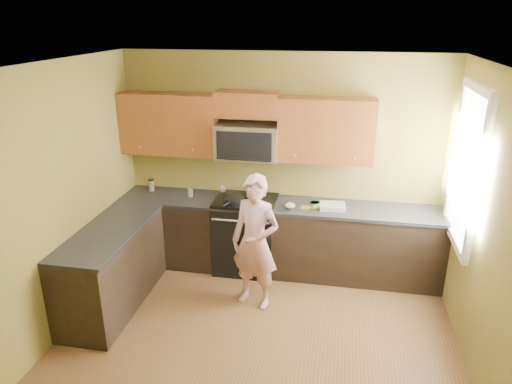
% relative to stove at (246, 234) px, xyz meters
% --- Properties ---
extents(floor, '(4.00, 4.00, 0.00)m').
position_rel_stove_xyz_m(floor, '(0.40, -1.68, -0.47)').
color(floor, brown).
rests_on(floor, ground).
extents(ceiling, '(4.00, 4.00, 0.00)m').
position_rel_stove_xyz_m(ceiling, '(0.40, -1.68, 2.23)').
color(ceiling, white).
rests_on(ceiling, ground).
extents(wall_back, '(4.00, 0.00, 4.00)m').
position_rel_stove_xyz_m(wall_back, '(0.40, 0.32, 0.88)').
color(wall_back, olive).
rests_on(wall_back, ground).
extents(wall_left, '(0.00, 4.00, 4.00)m').
position_rel_stove_xyz_m(wall_left, '(-1.60, -1.68, 0.88)').
color(wall_left, olive).
rests_on(wall_left, ground).
extents(wall_right, '(0.00, 4.00, 4.00)m').
position_rel_stove_xyz_m(wall_right, '(2.40, -1.68, 0.88)').
color(wall_right, olive).
rests_on(wall_right, ground).
extents(cabinet_back_run, '(4.00, 0.60, 0.88)m').
position_rel_stove_xyz_m(cabinet_back_run, '(0.40, 0.02, -0.03)').
color(cabinet_back_run, black).
rests_on(cabinet_back_run, floor).
extents(cabinet_left_run, '(0.60, 1.60, 0.88)m').
position_rel_stove_xyz_m(cabinet_left_run, '(-1.30, -1.08, -0.03)').
color(cabinet_left_run, black).
rests_on(cabinet_left_run, floor).
extents(countertop_back, '(4.00, 0.62, 0.04)m').
position_rel_stove_xyz_m(countertop_back, '(0.40, 0.01, 0.43)').
color(countertop_back, black).
rests_on(countertop_back, cabinet_back_run).
extents(countertop_left, '(0.62, 1.60, 0.04)m').
position_rel_stove_xyz_m(countertop_left, '(-1.29, -1.08, 0.43)').
color(countertop_left, black).
rests_on(countertop_left, cabinet_left_run).
extents(stove, '(0.76, 0.65, 0.95)m').
position_rel_stove_xyz_m(stove, '(0.00, 0.00, 0.00)').
color(stove, black).
rests_on(stove, floor).
extents(microwave, '(0.76, 0.40, 0.42)m').
position_rel_stove_xyz_m(microwave, '(0.00, 0.12, 0.97)').
color(microwave, silver).
rests_on(microwave, wall_back).
extents(upper_cab_left, '(1.22, 0.33, 0.75)m').
position_rel_stove_xyz_m(upper_cab_left, '(-0.99, 0.16, 0.97)').
color(upper_cab_left, brown).
rests_on(upper_cab_left, wall_back).
extents(upper_cab_right, '(1.12, 0.33, 0.75)m').
position_rel_stove_xyz_m(upper_cab_right, '(0.94, 0.16, 0.97)').
color(upper_cab_right, brown).
rests_on(upper_cab_right, wall_back).
extents(upper_cab_over_mw, '(0.76, 0.33, 0.30)m').
position_rel_stove_xyz_m(upper_cab_over_mw, '(0.00, 0.16, 1.62)').
color(upper_cab_over_mw, brown).
rests_on(upper_cab_over_mw, wall_back).
extents(window, '(0.06, 1.06, 1.66)m').
position_rel_stove_xyz_m(window, '(2.38, -0.48, 1.17)').
color(window, white).
rests_on(window, wall_right).
extents(woman, '(0.64, 0.52, 1.53)m').
position_rel_stove_xyz_m(woman, '(0.27, -0.77, 0.29)').
color(woman, '#D1686E').
rests_on(woman, floor).
extents(frying_pan, '(0.36, 0.48, 0.06)m').
position_rel_stove_xyz_m(frying_pan, '(-0.12, -0.10, 0.47)').
color(frying_pan, black).
rests_on(frying_pan, stove).
extents(butter_tub, '(0.12, 0.12, 0.09)m').
position_rel_stove_xyz_m(butter_tub, '(0.86, -0.03, 0.45)').
color(butter_tub, yellow).
rests_on(butter_tub, countertop_back).
extents(toast_slice, '(0.13, 0.13, 0.01)m').
position_rel_stove_xyz_m(toast_slice, '(0.75, -0.08, 0.45)').
color(toast_slice, '#B27F47').
rests_on(toast_slice, countertop_back).
extents(napkin_a, '(0.13, 0.14, 0.06)m').
position_rel_stove_xyz_m(napkin_a, '(0.23, -0.21, 0.48)').
color(napkin_a, silver).
rests_on(napkin_a, countertop_back).
extents(napkin_b, '(0.13, 0.14, 0.07)m').
position_rel_stove_xyz_m(napkin_b, '(0.57, -0.11, 0.48)').
color(napkin_b, silver).
rests_on(napkin_b, countertop_back).
extents(dish_towel, '(0.32, 0.26, 0.05)m').
position_rel_stove_xyz_m(dish_towel, '(1.07, -0.02, 0.47)').
color(dish_towel, silver).
rests_on(dish_towel, countertop_back).
extents(travel_mug, '(0.10, 0.10, 0.16)m').
position_rel_stove_xyz_m(travel_mug, '(-1.29, 0.15, 0.44)').
color(travel_mug, silver).
rests_on(travel_mug, countertop_back).
extents(glass_a, '(0.09, 0.09, 0.12)m').
position_rel_stove_xyz_m(glass_a, '(-0.73, 0.05, 0.51)').
color(glass_a, silver).
rests_on(glass_a, countertop_back).
extents(glass_c, '(0.07, 0.07, 0.12)m').
position_rel_stove_xyz_m(glass_c, '(-0.35, 0.22, 0.51)').
color(glass_c, silver).
rests_on(glass_c, countertop_back).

